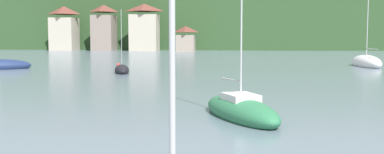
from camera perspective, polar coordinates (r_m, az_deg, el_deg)
wooded_hillside at (r=146.61m, az=8.89°, el=6.66°), size 352.00×58.78×34.49m
shore_building_west at (r=116.04m, az=-15.58°, el=5.75°), size 5.96×5.96×10.72m
shore_building_westcentral at (r=112.68m, az=-10.88°, el=5.94°), size 5.27×5.71×10.97m
shore_building_central at (r=110.09m, az=-5.93°, el=6.07°), size 6.81×5.41×11.14m
shore_building_eastcentral at (r=108.17m, az=-0.78°, el=4.76°), size 4.38×4.75×5.85m
sailboat_far_0 at (r=55.78m, az=20.81°, el=1.66°), size 2.76×7.79×10.97m
sailboat_mid_6 at (r=19.37m, az=6.05°, el=-4.15°), size 4.16×6.18×8.48m
sailboat_far_7 at (r=43.49m, az=-8.70°, el=0.84°), size 2.47×4.27×6.21m
mooring_buoy_far at (r=55.62m, az=-9.11°, el=1.48°), size 0.43×0.43×0.43m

